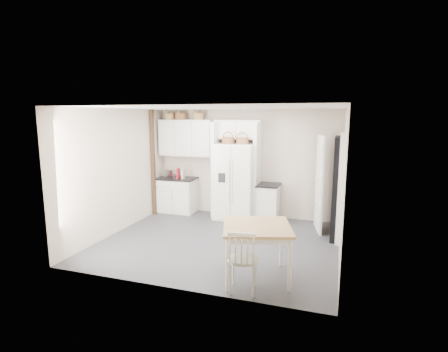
% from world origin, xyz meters
% --- Properties ---
extents(floor, '(4.50, 4.50, 0.00)m').
position_xyz_m(floor, '(0.00, 0.00, 0.00)').
color(floor, '#303136').
rests_on(floor, ground).
extents(ceiling, '(4.50, 4.50, 0.00)m').
position_xyz_m(ceiling, '(0.00, 0.00, 2.60)').
color(ceiling, white).
rests_on(ceiling, wall_back).
extents(wall_back, '(4.50, 0.00, 4.50)m').
position_xyz_m(wall_back, '(0.00, 2.00, 1.30)').
color(wall_back, '#B9A48F').
rests_on(wall_back, floor).
extents(wall_left, '(0.00, 4.00, 4.00)m').
position_xyz_m(wall_left, '(-2.25, 0.00, 1.30)').
color(wall_left, '#B9A48F').
rests_on(wall_left, floor).
extents(wall_right, '(0.00, 4.00, 4.00)m').
position_xyz_m(wall_right, '(2.25, 0.00, 1.30)').
color(wall_right, '#B9A48F').
rests_on(wall_right, floor).
extents(refrigerator, '(0.93, 0.75, 1.81)m').
position_xyz_m(refrigerator, '(-0.15, 1.64, 0.90)').
color(refrigerator, white).
rests_on(refrigerator, floor).
extents(base_cab_left, '(0.93, 0.58, 0.86)m').
position_xyz_m(base_cab_left, '(-1.73, 1.70, 0.43)').
color(base_cab_left, white).
rests_on(base_cab_left, floor).
extents(base_cab_right, '(0.48, 0.57, 0.84)m').
position_xyz_m(base_cab_right, '(0.63, 1.70, 0.42)').
color(base_cab_right, white).
rests_on(base_cab_right, floor).
extents(dining_table, '(1.24, 1.24, 0.83)m').
position_xyz_m(dining_table, '(1.05, -1.28, 0.41)').
color(dining_table, olive).
rests_on(dining_table, floor).
extents(windsor_chair, '(0.51, 0.48, 0.94)m').
position_xyz_m(windsor_chair, '(0.96, -1.75, 0.47)').
color(windsor_chair, white).
rests_on(windsor_chair, floor).
extents(counter_left, '(0.96, 0.62, 0.04)m').
position_xyz_m(counter_left, '(-1.73, 1.70, 0.88)').
color(counter_left, black).
rests_on(counter_left, base_cab_left).
extents(counter_right, '(0.51, 0.61, 0.04)m').
position_xyz_m(counter_right, '(0.63, 1.70, 0.86)').
color(counter_right, black).
rests_on(counter_right, base_cab_right).
extents(toaster, '(0.32, 0.25, 0.20)m').
position_xyz_m(toaster, '(-1.95, 1.68, 0.99)').
color(toaster, silver).
rests_on(toaster, counter_left).
extents(cookbook_red, '(0.06, 0.17, 0.26)m').
position_xyz_m(cookbook_red, '(-1.65, 1.62, 1.02)').
color(cookbook_red, '#A81425').
rests_on(cookbook_red, counter_left).
extents(cookbook_cream, '(0.04, 0.16, 0.24)m').
position_xyz_m(cookbook_cream, '(-1.51, 1.62, 1.01)').
color(cookbook_cream, beige).
rests_on(cookbook_cream, counter_left).
extents(basket_upper_a, '(0.27, 0.27, 0.15)m').
position_xyz_m(basket_upper_a, '(-1.96, 1.83, 2.43)').
color(basket_upper_a, olive).
rests_on(basket_upper_a, upper_cabinet).
extents(basket_upper_b, '(0.29, 0.29, 0.17)m').
position_xyz_m(basket_upper_b, '(-1.65, 1.83, 2.44)').
color(basket_upper_b, brown).
rests_on(basket_upper_b, upper_cabinet).
extents(basket_upper_c, '(0.28, 0.28, 0.16)m').
position_xyz_m(basket_upper_c, '(-1.17, 1.83, 2.43)').
color(basket_upper_c, olive).
rests_on(basket_upper_c, upper_cabinet).
extents(basket_fridge_a, '(0.28, 0.28, 0.15)m').
position_xyz_m(basket_fridge_a, '(-0.31, 1.54, 1.88)').
color(basket_fridge_a, brown).
rests_on(basket_fridge_a, refrigerator).
extents(basket_fridge_b, '(0.27, 0.27, 0.15)m').
position_xyz_m(basket_fridge_b, '(0.03, 1.54, 1.88)').
color(basket_fridge_b, brown).
rests_on(basket_fridge_b, refrigerator).
extents(upper_cabinet, '(1.40, 0.34, 0.90)m').
position_xyz_m(upper_cabinet, '(-1.50, 1.83, 1.90)').
color(upper_cabinet, white).
rests_on(upper_cabinet, wall_back).
extents(bridge_cabinet, '(1.12, 0.34, 0.45)m').
position_xyz_m(bridge_cabinet, '(-0.15, 1.83, 2.12)').
color(bridge_cabinet, white).
rests_on(bridge_cabinet, wall_back).
extents(fridge_panel_left, '(0.08, 0.60, 2.30)m').
position_xyz_m(fridge_panel_left, '(-0.66, 1.70, 1.15)').
color(fridge_panel_left, white).
rests_on(fridge_panel_left, floor).
extents(fridge_panel_right, '(0.08, 0.60, 2.30)m').
position_xyz_m(fridge_panel_right, '(0.36, 1.70, 1.15)').
color(fridge_panel_right, white).
rests_on(fridge_panel_right, floor).
extents(trim_post, '(0.09, 0.09, 2.60)m').
position_xyz_m(trim_post, '(-2.20, 1.35, 1.30)').
color(trim_post, '#442E1A').
rests_on(trim_post, floor).
extents(doorway_void, '(0.18, 0.85, 2.05)m').
position_xyz_m(doorway_void, '(2.16, 1.00, 1.02)').
color(doorway_void, black).
rests_on(doorway_void, floor).
extents(door_slab, '(0.21, 0.79, 2.05)m').
position_xyz_m(door_slab, '(1.80, 1.33, 1.02)').
color(door_slab, white).
rests_on(door_slab, floor).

